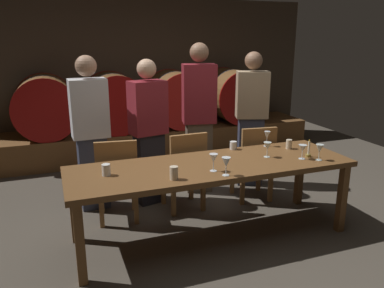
{
  "coord_description": "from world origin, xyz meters",
  "views": [
    {
      "loc": [
        -1.41,
        -3.22,
        1.85
      ],
      "look_at": [
        -0.24,
        -0.04,
        0.89
      ],
      "focal_mm": 36.09,
      "sensor_mm": 36.0,
      "label": 1
    }
  ],
  "objects": [
    {
      "name": "guest_far_left",
      "position": [
        -1.05,
        0.86,
        0.85
      ],
      "size": [
        0.39,
        0.26,
        1.65
      ],
      "rotation": [
        0.0,
        0.0,
        3.19
      ],
      "color": "#33384C",
      "rests_on": "ground"
    },
    {
      "name": "cup_far_right",
      "position": [
        0.83,
        -0.01,
        0.77
      ],
      "size": [
        0.06,
        0.06,
        0.1
      ],
      "primitive_type": "cylinder",
      "color": "beige",
      "rests_on": "dining_table"
    },
    {
      "name": "wine_glass_center_left",
      "position": [
        0.48,
        -0.18,
        0.83
      ],
      "size": [
        0.08,
        0.08,
        0.15
      ],
      "color": "silver",
      "rests_on": "dining_table"
    },
    {
      "name": "ground_plane",
      "position": [
        0.0,
        0.0,
        0.0
      ],
      "size": [
        7.74,
        7.74,
        0.0
      ],
      "primitive_type": "plane",
      "color": "#4C443A"
    },
    {
      "name": "chair_right",
      "position": [
        0.69,
        0.42,
        0.49
      ],
      "size": [
        0.44,
        0.44,
        0.88
      ],
      "rotation": [
        0.0,
        0.0,
        3.03
      ],
      "color": "olive",
      "rests_on": "ground"
    },
    {
      "name": "wine_barrel_far_right",
      "position": [
        1.5,
        2.65,
        0.86
      ],
      "size": [
        0.88,
        0.86,
        0.88
      ],
      "color": "brown",
      "rests_on": "barrel_shelf"
    },
    {
      "name": "chair_center",
      "position": [
        -0.14,
        0.44,
        0.49
      ],
      "size": [
        0.42,
        0.42,
        0.88
      ],
      "rotation": [
        0.0,
        0.0,
        3.18
      ],
      "color": "olive",
      "rests_on": "ground"
    },
    {
      "name": "cup_center_left",
      "position": [
        -0.54,
        -0.44,
        0.78
      ],
      "size": [
        0.07,
        0.07,
        0.11
      ],
      "primitive_type": "cylinder",
      "color": "beige",
      "rests_on": "dining_table"
    },
    {
      "name": "guest_far_right",
      "position": [
        0.9,
        0.9,
        0.85
      ],
      "size": [
        0.44,
        0.36,
        1.66
      ],
      "rotation": [
        0.0,
        0.0,
        2.79
      ],
      "color": "#33384C",
      "rests_on": "ground"
    },
    {
      "name": "guest_center_right",
      "position": [
        0.21,
        0.92,
        0.91
      ],
      "size": [
        0.42,
        0.31,
        1.77
      ],
      "rotation": [
        0.0,
        0.0,
        2.94
      ],
      "color": "brown",
      "rests_on": "ground"
    },
    {
      "name": "wine_barrel_far_left",
      "position": [
        -1.49,
        2.65,
        0.86
      ],
      "size": [
        0.88,
        0.86,
        0.88
      ],
      "color": "brown",
      "rests_on": "barrel_shelf"
    },
    {
      "name": "wine_glass_center_right",
      "position": [
        0.67,
        0.15,
        0.84
      ],
      "size": [
        0.06,
        0.06,
        0.16
      ],
      "color": "white",
      "rests_on": "dining_table"
    },
    {
      "name": "wine_glass_right",
      "position": [
        0.76,
        -0.34,
        0.82
      ],
      "size": [
        0.08,
        0.08,
        0.14
      ],
      "color": "white",
      "rests_on": "dining_table"
    },
    {
      "name": "wine_barrel_center_left",
      "position": [
        -0.51,
        2.65,
        0.86
      ],
      "size": [
        0.88,
        0.86,
        0.88
      ],
      "color": "brown",
      "rests_on": "barrel_shelf"
    },
    {
      "name": "cup_far_left",
      "position": [
        -1.04,
        -0.15,
        0.77
      ],
      "size": [
        0.07,
        0.07,
        0.1
      ],
      "primitive_type": "cylinder",
      "color": "white",
      "rests_on": "dining_table"
    },
    {
      "name": "wine_barrel_center_right",
      "position": [
        0.49,
        2.65,
        0.86
      ],
      "size": [
        0.88,
        0.86,
        0.88
      ],
      "color": "brown",
      "rests_on": "barrel_shelf"
    },
    {
      "name": "dining_table",
      "position": [
        -0.09,
        -0.18,
        0.66
      ],
      "size": [
        2.59,
        0.8,
        0.72
      ],
      "color": "brown",
      "rests_on": "ground"
    },
    {
      "name": "candle_center",
      "position": [
        0.85,
        -0.31,
        0.77
      ],
      "size": [
        0.05,
        0.05,
        0.18
      ],
      "color": "olive",
      "rests_on": "dining_table"
    },
    {
      "name": "wine_glass_left",
      "position": [
        -0.11,
        -0.5,
        0.84
      ],
      "size": [
        0.08,
        0.08,
        0.16
      ],
      "color": "white",
      "rests_on": "dining_table"
    },
    {
      "name": "guest_center_left",
      "position": [
        -0.44,
        0.79,
        0.82
      ],
      "size": [
        0.42,
        0.32,
        1.61
      ],
      "rotation": [
        0.0,
        0.0,
        3.37
      ],
      "color": "black",
      "rests_on": "ground"
    },
    {
      "name": "back_wall",
      "position": [
        0.0,
        3.2,
        1.21
      ],
      "size": [
        5.95,
        0.24,
        2.42
      ],
      "primitive_type": "cube",
      "color": "#473A2D",
      "rests_on": "ground"
    },
    {
      "name": "cup_center_right",
      "position": [
        0.29,
        0.17,
        0.76
      ],
      "size": [
        0.07,
        0.07,
        0.08
      ],
      "primitive_type": "cylinder",
      "color": "white",
      "rests_on": "dining_table"
    },
    {
      "name": "chair_left",
      "position": [
        -0.86,
        0.42,
        0.49
      ],
      "size": [
        0.45,
        0.45,
        0.88
      ],
      "rotation": [
        0.0,
        0.0,
        3.01
      ],
      "color": "olive",
      "rests_on": "ground"
    },
    {
      "name": "barrel_shelf",
      "position": [
        0.0,
        2.65,
        0.21
      ],
      "size": [
        5.36,
        0.9,
        0.43
      ],
      "primitive_type": "cube",
      "color": "brown",
      "rests_on": "ground"
    },
    {
      "name": "wine_glass_far_right",
      "position": [
        0.88,
        -0.43,
        0.83
      ],
      "size": [
        0.07,
        0.07,
        0.15
      ],
      "color": "silver",
      "rests_on": "dining_table"
    },
    {
      "name": "wine_glass_far_left",
      "position": [
        -0.16,
        -0.37,
        0.84
      ],
      "size": [
        0.07,
        0.07,
        0.15
      ],
      "color": "white",
      "rests_on": "dining_table"
    }
  ]
}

